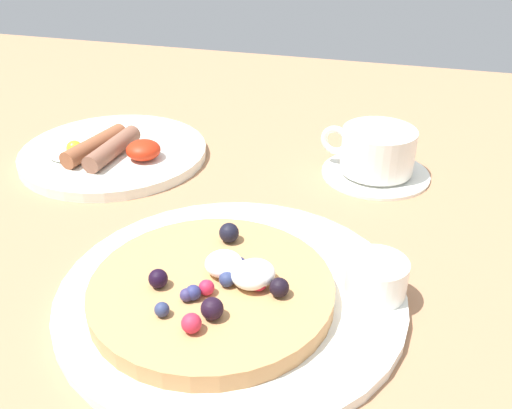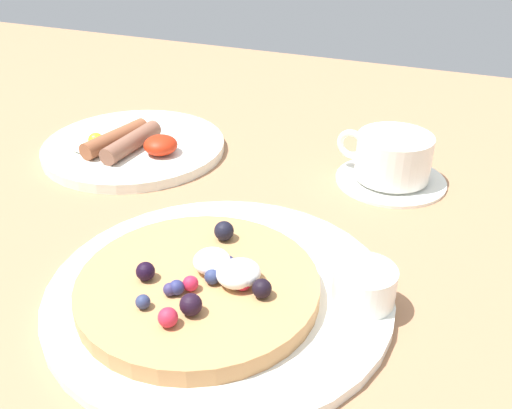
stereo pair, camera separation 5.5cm
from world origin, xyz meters
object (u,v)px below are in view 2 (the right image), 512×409
(syrup_ramekin, at_px, (364,285))
(coffee_cup, at_px, (393,155))
(breakfast_plate, at_px, (134,147))
(coffee_saucer, at_px, (391,179))
(pancake_plate, at_px, (220,292))

(syrup_ramekin, distance_m, coffee_cup, 0.24)
(breakfast_plate, bearing_deg, coffee_saucer, 7.22)
(coffee_cup, bearing_deg, pancake_plate, -109.53)
(pancake_plate, relative_size, coffee_saucer, 2.30)
(coffee_cup, bearing_deg, syrup_ramekin, -84.68)
(syrup_ramekin, height_order, breakfast_plate, syrup_ramekin)
(pancake_plate, xyz_separation_m, coffee_cup, (0.10, 0.27, 0.03))
(breakfast_plate, height_order, coffee_cup, coffee_cup)
(pancake_plate, distance_m, coffee_cup, 0.29)
(pancake_plate, bearing_deg, coffee_saucer, 70.20)
(coffee_cup, bearing_deg, breakfast_plate, -172.71)
(syrup_ramekin, relative_size, breakfast_plate, 0.22)
(syrup_ramekin, relative_size, coffee_cup, 0.46)
(pancake_plate, height_order, coffee_saucer, pancake_plate)
(pancake_plate, distance_m, coffee_saucer, 0.29)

